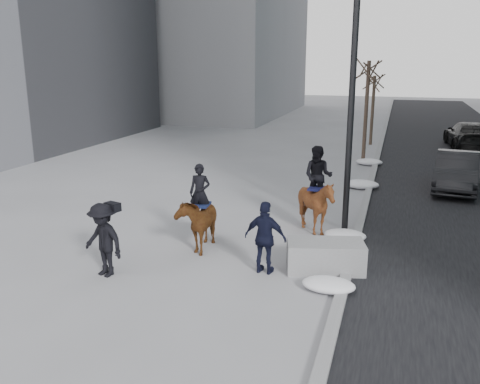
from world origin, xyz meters
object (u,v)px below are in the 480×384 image
(car_near, at_px, (456,171))
(mounted_right, at_px, (317,199))
(mounted_left, at_px, (199,217))
(planter, at_px, (325,256))

(car_near, bearing_deg, mounted_right, -116.59)
(car_near, xyz_separation_m, mounted_left, (-7.18, -8.80, 0.12))
(car_near, distance_m, mounted_right, 7.99)
(mounted_right, bearing_deg, planter, -76.10)
(mounted_left, height_order, mounted_right, mounted_right)
(planter, xyz_separation_m, mounted_right, (-0.66, 2.65, 0.66))
(mounted_right, bearing_deg, car_near, 56.84)
(car_near, relative_size, mounted_right, 1.72)
(planter, relative_size, mounted_left, 0.80)
(car_near, bearing_deg, mounted_left, -122.64)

